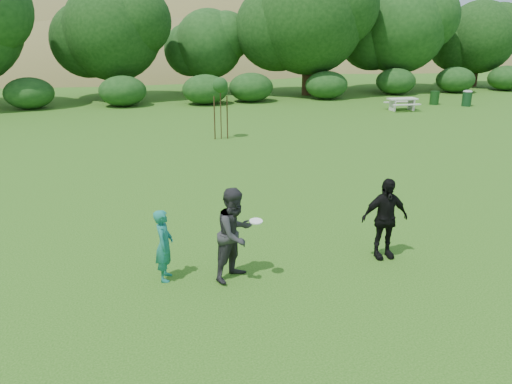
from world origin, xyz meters
TOP-DOWN VIEW (x-y plane):
  - ground at (0.00, 0.00)m, footprint 120.00×120.00m
  - player_teal at (-2.44, 1.02)m, footprint 0.48×0.63m
  - player_grey at (-0.99, 0.74)m, footprint 1.23×1.19m
  - player_black at (2.50, 0.92)m, footprint 1.12×0.47m
  - trash_can_near at (16.78, 21.43)m, footprint 0.60×0.60m
  - frisbee at (-0.59, 0.52)m, footprint 0.27×0.27m
  - sapling at (1.02, 14.23)m, footprint 0.70×0.70m
  - picnic_table at (13.43, 19.71)m, footprint 1.80×1.48m
  - trash_can_lidded at (18.46, 20.30)m, footprint 0.60×0.60m
  - hillside at (-0.56, 68.45)m, footprint 150.00×72.00m
  - tree_row at (3.23, 28.68)m, footprint 53.92×10.38m

SIDE VIEW (x-z plane):
  - hillside at x=-0.56m, z-range -37.97..14.03m
  - ground at x=0.00m, z-range 0.00..0.00m
  - trash_can_near at x=16.78m, z-range 0.00..0.90m
  - picnic_table at x=13.43m, z-range 0.14..0.90m
  - trash_can_lidded at x=18.46m, z-range 0.02..1.07m
  - player_teal at x=-2.44m, z-range 0.00..1.55m
  - player_black at x=2.50m, z-range 0.00..1.90m
  - player_grey at x=-0.99m, z-range 0.00..2.00m
  - frisbee at x=-0.59m, z-range 1.31..1.36m
  - sapling at x=1.02m, z-range 0.99..3.84m
  - tree_row at x=3.23m, z-range 0.06..9.69m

